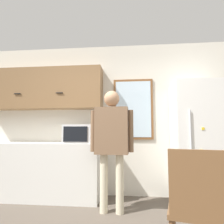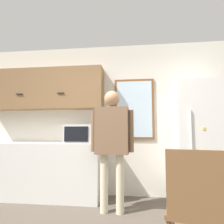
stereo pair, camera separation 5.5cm
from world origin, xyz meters
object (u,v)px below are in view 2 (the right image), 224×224
at_px(person, 112,137).
at_px(refrigerator, 199,143).
at_px(microwave, 82,134).
at_px(chair, 195,205).

distance_m(person, refrigerator, 1.37).
bearing_deg(refrigerator, microwave, -179.49).
bearing_deg(microwave, person, -36.21).
xyz_separation_m(microwave, refrigerator, (1.84, 0.02, -0.13)).
xyz_separation_m(person, chair, (0.79, -1.13, -0.50)).
distance_m(microwave, chair, 2.10).
distance_m(microwave, refrigerator, 1.85).
xyz_separation_m(person, refrigerator, (1.30, 0.41, -0.10)).
bearing_deg(person, chair, -52.70).
relative_size(refrigerator, chair, 1.93).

